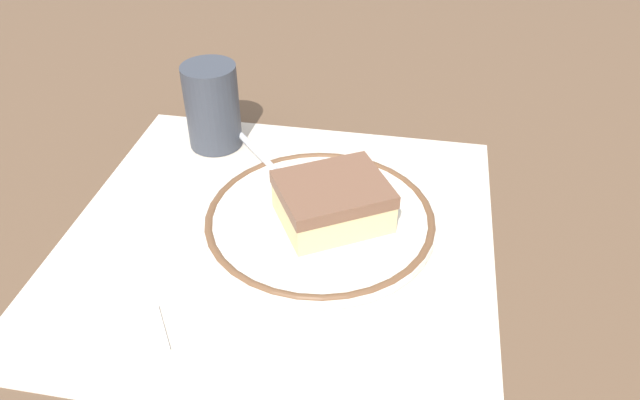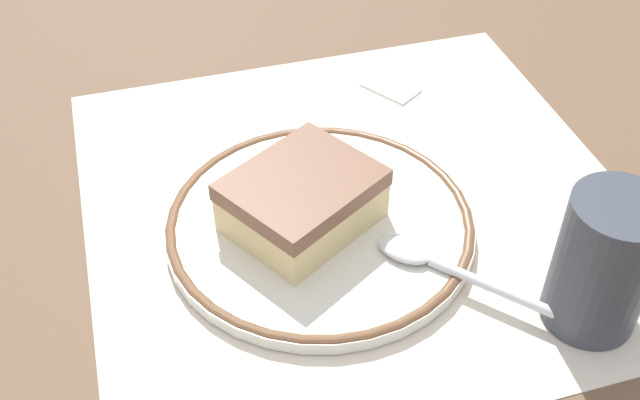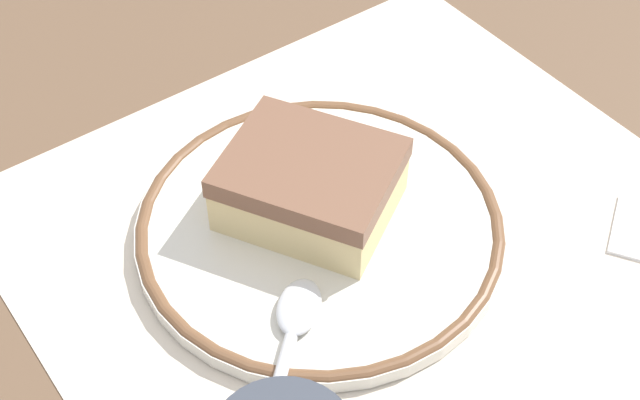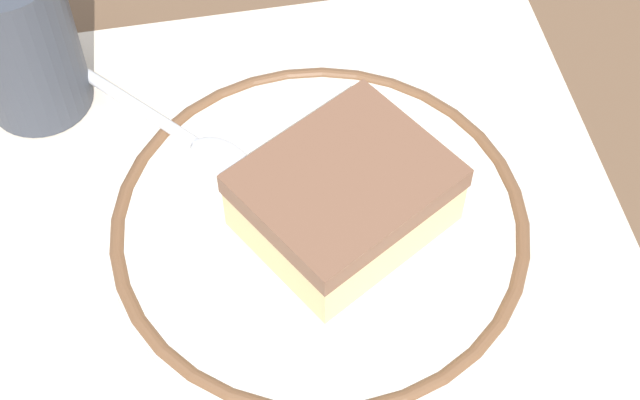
# 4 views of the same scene
# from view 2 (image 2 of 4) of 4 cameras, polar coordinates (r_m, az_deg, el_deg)

# --- Properties ---
(ground_plane) EXTENTS (2.40, 2.40, 0.00)m
(ground_plane) POSITION_cam_2_polar(r_m,az_deg,el_deg) (0.60, 2.72, -0.05)
(ground_plane) COLOR brown
(placemat) EXTENTS (0.41, 0.41, 0.00)m
(placemat) POSITION_cam_2_polar(r_m,az_deg,el_deg) (0.60, 2.72, 0.01)
(placemat) COLOR beige
(placemat) RESTS_ON ground_plane
(plate) EXTENTS (0.23, 0.23, 0.01)m
(plate) POSITION_cam_2_polar(r_m,az_deg,el_deg) (0.57, 0.00, -1.77)
(plate) COLOR silver
(plate) RESTS_ON placemat
(cake_slice) EXTENTS (0.13, 0.12, 0.04)m
(cake_slice) POSITION_cam_2_polar(r_m,az_deg,el_deg) (0.55, -1.32, 0.00)
(cake_slice) COLOR beige
(cake_slice) RESTS_ON plate
(spoon) EXTENTS (0.12, 0.13, 0.01)m
(spoon) POSITION_cam_2_polar(r_m,az_deg,el_deg) (0.54, 9.24, -4.87)
(spoon) COLOR silver
(spoon) RESTS_ON plate
(cup) EXTENTS (0.06, 0.06, 0.10)m
(cup) POSITION_cam_2_polar(r_m,az_deg,el_deg) (0.52, 19.98, -4.89)
(cup) COLOR #383D47
(cup) RESTS_ON placemat
(sugar_packet) EXTENTS (0.05, 0.06, 0.01)m
(sugar_packet) POSITION_cam_2_polar(r_m,az_deg,el_deg) (0.72, 5.23, 8.43)
(sugar_packet) COLOR white
(sugar_packet) RESTS_ON placemat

